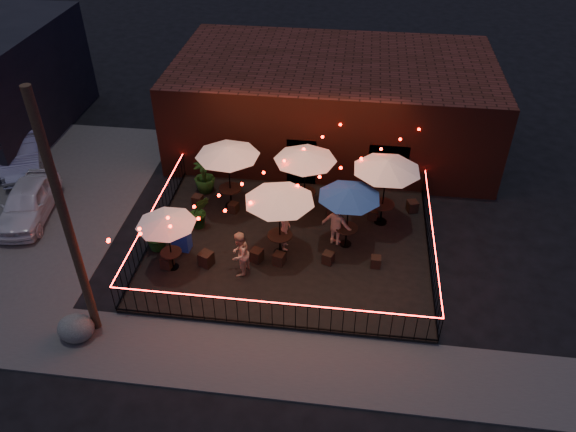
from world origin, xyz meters
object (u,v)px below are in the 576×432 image
(utility_pole, at_px, (67,225))
(cafe_table_3, at_px, (305,156))
(cafe_table_5, at_px, (387,166))
(boulder, at_px, (76,328))
(cafe_table_4, at_px, (349,194))
(cafe_table_2, at_px, (279,197))
(cafe_table_0, at_px, (166,221))
(cooler, at_px, (181,239))
(cafe_table_1, at_px, (228,152))

(utility_pole, relative_size, cafe_table_3, 3.05)
(cafe_table_5, height_order, boulder, cafe_table_5)
(cafe_table_3, distance_m, cafe_table_4, 2.63)
(cafe_table_2, relative_size, boulder, 2.80)
(cafe_table_2, relative_size, cafe_table_3, 1.06)
(cafe_table_0, height_order, cafe_table_5, cafe_table_5)
(cafe_table_2, relative_size, cafe_table_4, 0.96)
(utility_pole, distance_m, boulder, 3.66)
(cafe_table_0, xyz_separation_m, cafe_table_4, (5.85, 2.01, 0.22))
(cafe_table_4, bearing_deg, utility_pole, -147.02)
(cafe_table_5, bearing_deg, boulder, -143.32)
(cafe_table_0, height_order, cooler, cafe_table_0)
(cafe_table_2, distance_m, cafe_table_3, 2.83)
(cafe_table_1, height_order, cooler, cafe_table_1)
(utility_pole, relative_size, cafe_table_5, 2.44)
(cafe_table_1, distance_m, cafe_table_4, 4.96)
(utility_pole, distance_m, cafe_table_0, 3.73)
(boulder, bearing_deg, cafe_table_0, 58.48)
(boulder, bearing_deg, cafe_table_3, 49.84)
(cafe_table_5, bearing_deg, cooler, -160.59)
(cafe_table_5, bearing_deg, cafe_table_1, 176.83)
(cafe_table_3, relative_size, cooler, 2.96)
(cafe_table_0, xyz_separation_m, boulder, (-2.01, -3.28, -1.77))
(cooler, bearing_deg, boulder, -110.47)
(cafe_table_4, height_order, boulder, cafe_table_4)
(utility_pole, xyz_separation_m, cafe_table_0, (1.60, 2.82, -1.84))
(cafe_table_4, height_order, cafe_table_5, cafe_table_5)
(utility_pole, bearing_deg, boulder, -131.89)
(cafe_table_4, xyz_separation_m, cooler, (-5.81, -0.99, -1.78))
(utility_pole, xyz_separation_m, cafe_table_4, (7.45, 4.83, -1.62))
(cafe_table_3, relative_size, boulder, 2.63)
(cafe_table_5, xyz_separation_m, boulder, (-9.12, -6.79, -2.26))
(cafe_table_0, bearing_deg, cafe_table_5, 26.28)
(cafe_table_1, distance_m, boulder, 8.13)
(utility_pole, height_order, cafe_table_0, utility_pole)
(cafe_table_1, xyz_separation_m, cooler, (-1.20, -2.82, -2.01))
(cafe_table_1, bearing_deg, boulder, -114.54)
(cafe_table_3, height_order, cafe_table_4, cafe_table_3)
(cafe_table_5, bearing_deg, cafe_table_3, 170.74)
(utility_pole, xyz_separation_m, cafe_table_5, (8.71, 6.33, -1.35))
(cafe_table_3, relative_size, cafe_table_4, 0.90)
(cafe_table_2, bearing_deg, boulder, -141.00)
(cafe_table_1, bearing_deg, cafe_table_3, 3.18)
(cafe_table_0, relative_size, cafe_table_1, 0.86)
(cafe_table_0, xyz_separation_m, cafe_table_2, (3.55, 1.23, 0.42))
(cafe_table_2, distance_m, cafe_table_5, 4.22)
(cafe_table_0, height_order, cafe_table_2, cafe_table_2)
(utility_pole, xyz_separation_m, boulder, (-0.41, -0.46, -3.61))
(utility_pole, height_order, cafe_table_1, utility_pole)
(cafe_table_3, bearing_deg, cafe_table_2, -101.71)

